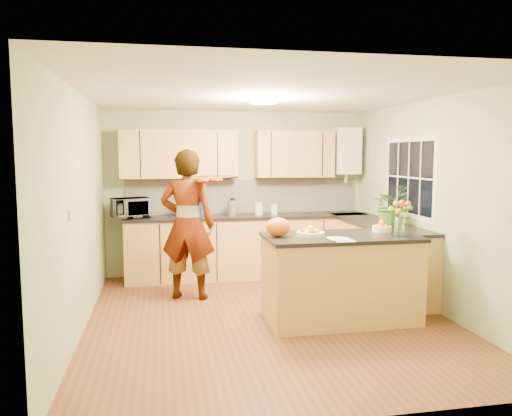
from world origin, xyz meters
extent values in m
plane|color=brown|center=(0.00, 0.00, 0.00)|extent=(4.50, 4.50, 0.00)
cube|color=silver|center=(0.00, 0.00, 2.50)|extent=(4.00, 4.50, 0.02)
cube|color=gray|center=(0.00, 2.25, 1.25)|extent=(4.00, 0.02, 2.50)
cube|color=gray|center=(0.00, -2.25, 1.25)|extent=(4.00, 0.02, 2.50)
cube|color=gray|center=(-2.00, 0.00, 1.25)|extent=(0.02, 4.50, 2.50)
cube|color=gray|center=(2.00, 0.00, 1.25)|extent=(0.02, 4.50, 2.50)
cube|color=tan|center=(0.10, 1.95, 0.45)|extent=(3.60, 0.60, 0.90)
cube|color=black|center=(0.10, 1.94, 0.92)|extent=(3.64, 0.62, 0.04)
cube|color=tan|center=(1.70, 0.85, 0.45)|extent=(0.60, 2.20, 0.90)
cube|color=black|center=(1.69, 0.85, 0.92)|extent=(0.62, 2.24, 0.04)
cube|color=beige|center=(0.10, 2.23, 1.20)|extent=(3.60, 0.02, 0.52)
cube|color=tan|center=(-0.90, 2.08, 1.85)|extent=(1.70, 0.34, 0.70)
cube|color=tan|center=(0.85, 2.08, 1.85)|extent=(1.20, 0.34, 0.70)
cube|color=silver|center=(1.70, 2.09, 1.90)|extent=(0.40, 0.30, 0.72)
cylinder|color=silver|center=(1.70, 2.09, 1.50)|extent=(0.06, 0.06, 0.20)
cube|color=silver|center=(1.99, 0.60, 1.55)|extent=(0.01, 1.30, 1.05)
cube|color=black|center=(1.99, 0.60, 1.55)|extent=(0.01, 1.18, 0.92)
cube|color=silver|center=(-1.99, -0.60, 1.30)|extent=(0.02, 0.09, 0.09)
cylinder|color=#FFEABF|center=(0.00, 0.30, 2.46)|extent=(0.30, 0.30, 0.06)
cylinder|color=silver|center=(0.00, 0.30, 2.49)|extent=(0.10, 0.10, 0.02)
cube|color=tan|center=(0.77, -0.22, 0.46)|extent=(1.64, 0.82, 0.92)
cube|color=black|center=(0.77, -0.22, 0.94)|extent=(1.68, 0.86, 0.04)
cylinder|color=#EFE6BF|center=(0.42, -0.22, 0.99)|extent=(0.31, 0.31, 0.05)
cylinder|color=#EFE6BF|center=(1.32, -0.07, 0.99)|extent=(0.22, 0.22, 0.06)
cylinder|color=silver|center=(1.37, -0.40, 1.07)|extent=(0.10, 0.10, 0.21)
ellipsoid|color=#EF5C13|center=(0.07, -0.17, 1.06)|extent=(0.32, 0.29, 0.21)
cube|color=silver|center=(0.67, -0.52, 0.97)|extent=(0.21, 0.28, 0.01)
imported|color=#E1A889|center=(-0.85, 0.96, 0.96)|extent=(0.80, 0.65, 1.92)
imported|color=silver|center=(-1.60, 1.95, 1.08)|extent=(0.60, 0.51, 0.28)
cube|color=navy|center=(-0.75, 1.95, 1.06)|extent=(0.35, 0.28, 0.25)
cylinder|color=silver|center=(-0.13, 1.96, 1.05)|extent=(0.16, 0.16, 0.22)
sphere|color=black|center=(-0.13, 1.96, 1.21)|extent=(0.08, 0.08, 0.08)
cylinder|color=#EFE6BF|center=(0.27, 1.96, 1.03)|extent=(0.14, 0.14, 0.19)
cylinder|color=silver|center=(0.50, 1.89, 1.02)|extent=(0.12, 0.12, 0.16)
imported|color=#396E24|center=(1.70, 0.52, 1.20)|extent=(0.59, 0.55, 0.52)
camera|label=1|loc=(-1.16, -5.38, 1.85)|focal=35.00mm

